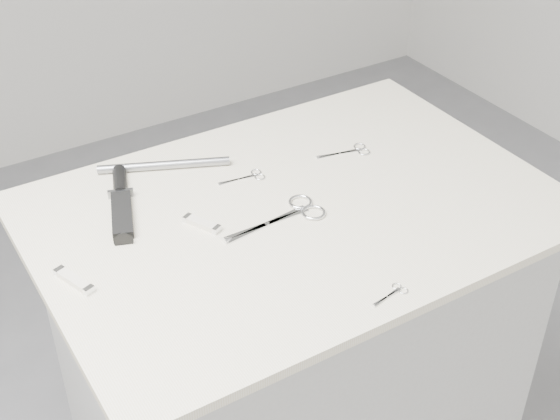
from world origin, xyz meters
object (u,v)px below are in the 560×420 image
tiny_scissors (393,293)px  large_shears (293,213)px  pocket_knife_b (202,224)px  embroidery_scissors_a (352,151)px  plinth (294,374)px  pocket_knife_a (74,280)px  embroidery_scissors_b (248,177)px  metal_rail (164,165)px  sheathed_knife (121,199)px

tiny_scissors → large_shears: bearing=84.1°
pocket_knife_b → embroidery_scissors_a: bearing=-106.1°
plinth → pocket_knife_b: pocket_knife_b is taller
tiny_scissors → pocket_knife_a: pocket_knife_a is taller
pocket_knife_a → embroidery_scissors_b: bearing=-91.7°
plinth → large_shears: 0.47m
embroidery_scissors_b → pocket_knife_a: 0.44m
plinth → large_shears: large_shears is taller
embroidery_scissors_b → metal_rail: metal_rail is taller
large_shears → embroidery_scissors_a: size_ratio=1.76×
embroidery_scissors_b → large_shears: bearing=-79.8°
plinth → embroidery_scissors_a: (0.21, 0.11, 0.47)m
sheathed_knife → plinth: bearing=-103.3°
plinth → tiny_scissors: tiny_scissors is taller
plinth → tiny_scissors: 0.56m
large_shears → tiny_scissors: large_shears is taller
embroidery_scissors_b → tiny_scissors: size_ratio=1.32×
large_shears → pocket_knife_b: bearing=157.8°
large_shears → pocket_knife_a: (-0.42, 0.02, 0.00)m
pocket_knife_a → metal_rail: (0.28, 0.25, 0.00)m
sheathed_knife → metal_rail: size_ratio=0.84×
embroidery_scissors_a → pocket_knife_a: (-0.65, -0.10, 0.00)m
plinth → pocket_knife_a: bearing=179.5°
pocket_knife_b → sheathed_knife: bearing=7.0°
large_shears → pocket_knife_b: size_ratio=2.70×
sheathed_knife → pocket_knife_a: bearing=159.0°
plinth → metal_rail: bearing=122.4°
sheathed_knife → pocket_knife_a: sheathed_knife is taller
pocket_knife_a → plinth: bearing=-109.8°
large_shears → embroidery_scissors_b: size_ratio=2.12×
tiny_scissors → metal_rail: size_ratio=0.27×
large_shears → embroidery_scissors_b: 0.16m
embroidery_scissors_a → tiny_scissors: same height
pocket_knife_a → tiny_scissors: bearing=-143.6°
plinth → sheathed_knife: size_ratio=3.96×
metal_rail → embroidery_scissors_a: bearing=-21.6°
embroidery_scissors_b → pocket_knife_a: (-0.41, -0.13, 0.00)m
pocket_knife_b → pocket_knife_a: bearing=70.7°
large_shears → pocket_knife_a: size_ratio=2.31×
plinth → embroidery_scissors_a: 0.53m
sheathed_knife → pocket_knife_b: size_ratio=2.94×
embroidery_scissors_b → pocket_knife_a: bearing=-155.6°
plinth → pocket_knife_a: (-0.44, 0.00, 0.48)m
large_shears → metal_rail: metal_rail is taller
embroidery_scissors_a → sheathed_knife: (-0.50, 0.08, 0.01)m
embroidery_scissors_b → metal_rail: size_ratio=0.36×
large_shears → pocket_knife_b: (-0.17, 0.06, 0.00)m
sheathed_knife → metal_rail: bearing=-40.7°
large_shears → tiny_scissors: (0.02, -0.28, -0.00)m
large_shears → pocket_knife_b: pocket_knife_b is taller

